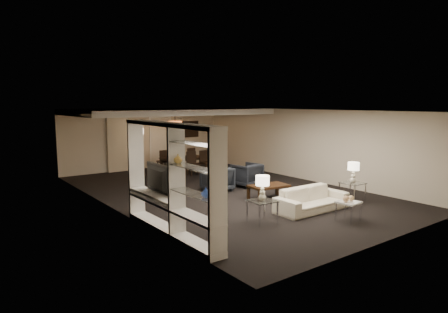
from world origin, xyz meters
TOP-DOWN VIEW (x-y plane):
  - floor at (0.00, 0.00)m, footprint 11.00×11.00m
  - ceiling at (0.00, 0.00)m, footprint 7.00×11.00m
  - wall_back at (0.00, 5.50)m, footprint 7.00×0.02m
  - wall_front at (0.00, -5.50)m, footprint 7.00×0.02m
  - wall_left at (-3.50, 0.00)m, footprint 0.02×11.00m
  - wall_right at (3.50, 0.00)m, footprint 0.02×11.00m
  - ceiling_soffit at (0.00, 3.50)m, footprint 7.00×4.00m
  - curtains at (-0.90, 5.42)m, footprint 1.50×0.12m
  - door at (0.70, 5.47)m, footprint 0.90×0.05m
  - painting at (2.10, 5.46)m, footprint 0.95×0.04m
  - media_unit at (-3.31, -2.60)m, footprint 0.38×3.40m
  - pendant_light at (0.30, 3.50)m, footprint 0.52×0.52m
  - sofa at (0.49, -3.09)m, footprint 2.04×0.81m
  - coffee_table at (0.49, -1.49)m, footprint 1.19×0.78m
  - armchair_left at (-0.11, 0.21)m, footprint 0.81×0.83m
  - armchair_right at (1.09, 0.21)m, footprint 0.90×0.92m
  - side_table_left at (-1.21, -3.09)m, footprint 0.61×0.61m
  - side_table_right at (2.19, -3.09)m, footprint 0.56×0.56m
  - table_lamp_left at (-1.21, -3.09)m, footprint 0.36×0.36m
  - table_lamp_right at (2.19, -3.09)m, footprint 0.34×0.34m
  - marble_table at (0.49, -4.19)m, footprint 0.51×0.51m
  - gold_gourd_a at (0.39, -4.19)m, footprint 0.15×0.15m
  - gold_gourd_b at (0.59, -4.19)m, footprint 0.13×0.13m
  - television at (-3.28, -1.85)m, footprint 1.12×0.15m
  - vase_blue at (-3.31, -3.89)m, footprint 0.17×0.17m
  - vase_amber at (-3.31, -2.92)m, footprint 0.17×0.17m
  - floor_speaker at (-3.12, -0.62)m, footprint 0.15×0.15m
  - dining_table at (0.74, 3.60)m, footprint 1.72×0.98m
  - chair_nl at (0.14, 2.95)m, footprint 0.42×0.42m
  - chair_nm at (0.74, 2.95)m, footprint 0.45×0.45m
  - chair_nr at (1.34, 2.95)m, footprint 0.45×0.45m
  - chair_fl at (0.14, 4.25)m, footprint 0.45×0.45m
  - chair_fm at (0.74, 4.25)m, footprint 0.43×0.43m
  - chair_fr at (1.34, 4.25)m, footprint 0.44×0.44m
  - floor_lamp at (-0.70, 4.43)m, footprint 0.31×0.31m

SIDE VIEW (x-z plane):
  - floor at x=0.00m, z-range 0.00..0.00m
  - coffee_table at x=0.49m, z-range 0.00..0.40m
  - marble_table at x=0.49m, z-range 0.00..0.47m
  - side_table_left at x=-1.21m, z-range 0.00..0.52m
  - side_table_right at x=2.19m, z-range 0.00..0.52m
  - sofa at x=0.49m, z-range 0.00..0.60m
  - dining_table at x=0.74m, z-range 0.00..0.60m
  - armchair_left at x=-0.11m, z-range 0.00..0.76m
  - armchair_right at x=1.09m, z-range 0.00..0.76m
  - chair_nl at x=0.14m, z-range 0.00..0.89m
  - chair_nm at x=0.74m, z-range 0.00..0.89m
  - chair_nr at x=1.34m, z-range 0.00..0.89m
  - chair_fl at x=0.14m, z-range 0.00..0.89m
  - chair_fm at x=0.74m, z-range 0.00..0.89m
  - chair_fr at x=1.34m, z-range 0.00..0.89m
  - gold_gourd_b at x=0.59m, z-range 0.47..0.60m
  - floor_speaker at x=-3.12m, z-range 0.00..1.08m
  - gold_gourd_a at x=0.39m, z-range 0.47..0.62m
  - table_lamp_left at x=-1.21m, z-range 0.52..1.10m
  - table_lamp_right at x=2.19m, z-range 0.52..1.10m
  - floor_lamp at x=-0.70m, z-range 0.00..1.76m
  - door at x=0.70m, z-range 0.00..2.10m
  - television at x=-3.28m, z-range 0.75..1.39m
  - vase_blue at x=-3.31m, z-range 1.06..1.24m
  - media_unit at x=-3.31m, z-range 0.00..2.35m
  - curtains at x=-0.90m, z-range 0.00..2.40m
  - wall_back at x=0.00m, z-range 0.00..2.50m
  - wall_front at x=0.00m, z-range 0.00..2.50m
  - wall_left at x=-3.50m, z-range 0.00..2.50m
  - wall_right at x=3.50m, z-range 0.00..2.50m
  - painting at x=2.10m, z-range 1.23..1.88m
  - vase_amber at x=-3.31m, z-range 1.56..1.74m
  - pendant_light at x=0.30m, z-range 1.80..2.04m
  - ceiling_soffit at x=0.00m, z-range 2.30..2.50m
  - ceiling at x=0.00m, z-range 2.49..2.51m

